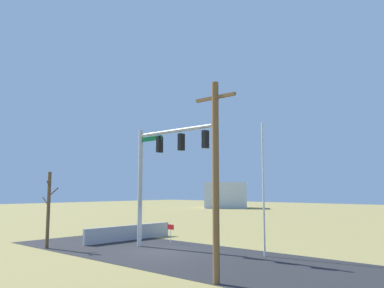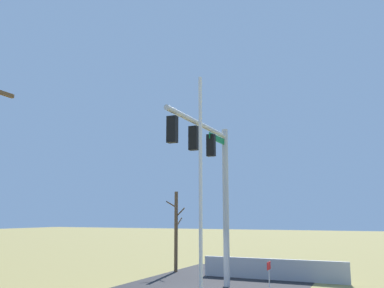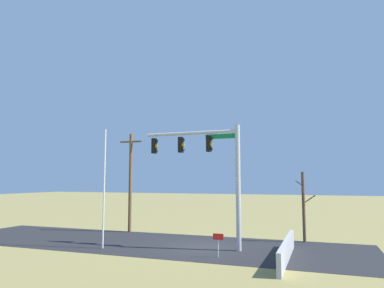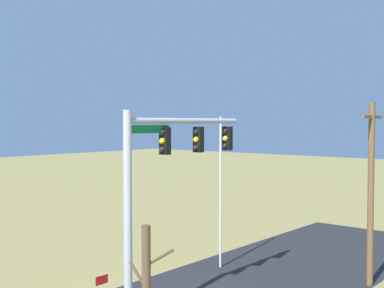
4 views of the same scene
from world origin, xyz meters
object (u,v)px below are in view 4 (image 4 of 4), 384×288
(flagpole, at_px, (220,192))
(signal_mast, at_px, (163,172))
(open_sign, at_px, (102,284))
(utility_pole, at_px, (371,191))

(flagpole, bearing_deg, signal_mast, 18.50)
(flagpole, distance_m, open_sign, 7.50)
(signal_mast, relative_size, open_sign, 5.88)
(utility_pole, bearing_deg, flagpole, -73.55)
(flagpole, height_order, open_sign, flagpole)
(signal_mast, bearing_deg, utility_pole, 151.13)
(utility_pole, relative_size, open_sign, 6.22)
(signal_mast, height_order, open_sign, signal_mast)
(flagpole, xyz_separation_m, utility_pole, (-1.87, 6.34, 0.44))
(signal_mast, relative_size, utility_pole, 0.95)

